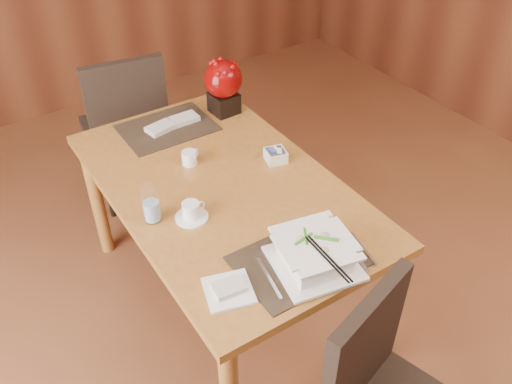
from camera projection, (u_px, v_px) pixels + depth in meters
dining_table at (224, 202)px, 2.41m from camera, size 0.90×1.50×0.75m
placemat_near at (298, 260)px, 1.99m from camera, size 0.45×0.33×0.01m
placemat_far at (167, 128)px, 2.71m from camera, size 0.45×0.33×0.01m
soup_setting at (315, 254)px, 1.94m from camera, size 0.34×0.34×0.12m
coffee_cup at (191, 212)px, 2.16m from camera, size 0.13×0.13×0.08m
water_glass at (151, 204)px, 2.12m from camera, size 0.08×0.08×0.17m
creamer_jug at (189, 158)px, 2.45m from camera, size 0.11×0.11×0.06m
sugar_caddy at (276, 156)px, 2.47m from camera, size 0.11×0.11×0.05m
berry_decor at (223, 84)px, 2.74m from camera, size 0.19×0.19×0.29m
napkins_far at (174, 123)px, 2.72m from camera, size 0.28×0.12×0.02m
bread_plate at (229, 291)px, 1.87m from camera, size 0.20×0.20×0.01m
far_chair at (127, 123)px, 3.12m from camera, size 0.52×0.52×0.99m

